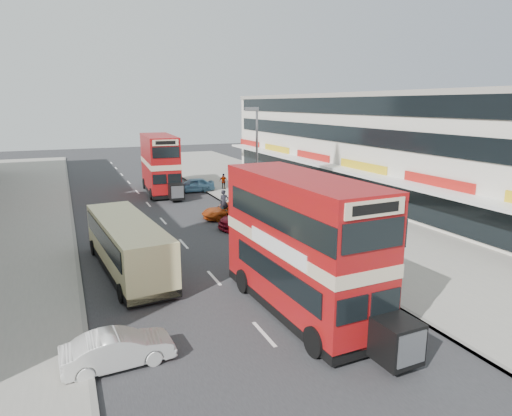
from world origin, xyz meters
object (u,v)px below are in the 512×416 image
bus_main (302,245)px  bus_second (160,164)px  car_right_b (228,211)px  cyclist (224,210)px  car_right_a (252,217)px  pedestrian_near (291,210)px  coach (128,244)px  car_left_front (118,349)px  car_right_c (193,185)px  pedestrian_far (223,181)px  street_lamp (256,154)px

bus_main → bus_second: 27.65m
car_right_b → bus_main: bearing=-15.8°
car_right_b → cyclist: size_ratio=1.83×
car_right_a → pedestrian_near: size_ratio=2.76×
car_right_a → coach: bearing=-66.3°
car_left_front → car_right_c: bearing=-23.6°
car_right_c → pedestrian_far: pedestrian_far is taller
car_left_front → pedestrian_near: size_ratio=2.02×
coach → car_left_front: size_ratio=2.68×
coach → car_right_b: bearing=39.6°
bus_main → bus_second: (-0.06, 27.65, -0.08)m
street_lamp → car_left_front: size_ratio=2.27×
street_lamp → bus_main: street_lamp is taller
street_lamp → pedestrian_near: street_lamp is taller
car_right_b → car_right_c: car_right_c is taller
bus_main → pedestrian_far: bus_main is taller
coach → pedestrian_near: 12.92m
street_lamp → pedestrian_near: size_ratio=4.58×
bus_main → pedestrian_near: size_ratio=5.60×
street_lamp → bus_second: street_lamp is taller
car_right_c → pedestrian_far: bearing=86.7°
pedestrian_far → cyclist: cyclist is taller
pedestrian_far → street_lamp: bearing=-99.5°
car_right_c → pedestrian_near: size_ratio=2.28×
car_left_front → pedestrian_near: (13.39, 13.63, 0.45)m
pedestrian_far → pedestrian_near: bearing=-91.4°
street_lamp → car_right_a: bearing=-119.8°
car_right_a → pedestrian_far: (2.62, 13.57, 0.20)m
pedestrian_near → bus_main: bearing=30.5°
bus_second → car_right_a: 15.34m
car_right_b → coach: bearing=-51.6°
car_right_c → pedestrian_near: bearing=14.9°
bus_second → cyclist: bus_second is taller
bus_main → pedestrian_near: 13.97m
coach → car_right_b: size_ratio=2.35×
pedestrian_far → cyclist: size_ratio=0.68×
car_right_a → pedestrian_far: bearing=162.1°
bus_second → car_right_c: bearing=164.5°
pedestrian_near → car_right_b: bearing=-77.8°
car_right_a → car_right_c: car_right_a is taller
bus_second → coach: bearing=77.4°
car_right_a → car_right_b: 3.11m
bus_second → car_right_c: size_ratio=2.40×
car_right_a → pedestrian_near: pedestrian_near is taller
pedestrian_near → car_left_front: bearing=11.8°
car_left_front → car_right_a: car_right_a is taller
street_lamp → car_right_c: 12.60m
street_lamp → coach: size_ratio=0.85×
street_lamp → bus_second: 13.70m
bus_second → coach: size_ratio=1.02×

